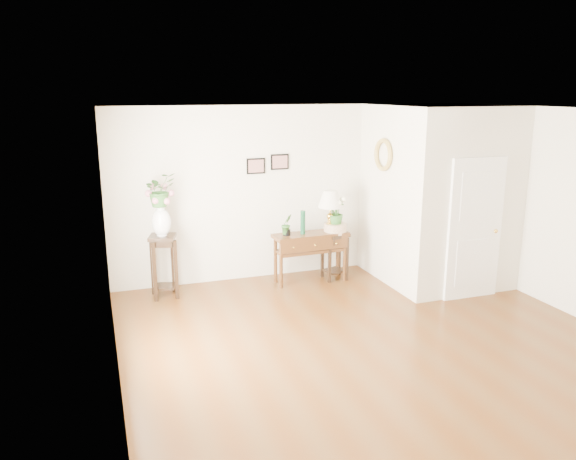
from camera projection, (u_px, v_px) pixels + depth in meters
name	position (u px, v px, depth m)	size (l,w,h in m)	color
floor	(367.00, 337.00, 7.06)	(6.00, 5.50, 0.02)	#543315
ceiling	(376.00, 110.00, 6.38)	(6.00, 5.50, 0.02)	white
wall_back	(294.00, 191.00, 9.24)	(6.00, 0.02, 2.80)	white
wall_front	(542.00, 313.00, 4.20)	(6.00, 0.02, 2.80)	white
wall_left	(110.00, 253.00, 5.76)	(0.02, 5.50, 2.80)	white
wall_right	(568.00, 212.00, 7.67)	(0.02, 5.50, 2.80)	white
partition	(437.00, 194.00, 9.01)	(1.80, 1.95, 2.80)	white
door	(475.00, 229.00, 8.18)	(0.90, 0.05, 2.10)	white
art_print_left	(256.00, 166.00, 8.90)	(0.30, 0.02, 0.25)	black
art_print_right	(280.00, 162.00, 9.02)	(0.30, 0.02, 0.25)	black
wall_ornament	(383.00, 155.00, 8.67)	(0.51, 0.51, 0.07)	tan
console_table	(310.00, 257.00, 9.03)	(1.21, 0.40, 0.81)	#3F210D
table_lamp	(330.00, 210.00, 8.96)	(0.39, 0.39, 0.68)	gold
green_vase	(303.00, 223.00, 8.85)	(0.08, 0.08, 0.38)	#124227
potted_plant	(287.00, 225.00, 8.77)	(0.18, 0.14, 0.32)	#2E6326
plant_stand_a	(164.00, 266.00, 8.35)	(0.37, 0.37, 0.95)	black
porcelain_vase	(161.00, 220.00, 8.18)	(0.28, 0.28, 0.49)	white
lily_arrangement	(160.00, 192.00, 8.07)	(0.44, 0.38, 0.49)	#2E6326
plant_stand_b	(335.00, 256.00, 9.17)	(0.36, 0.36, 0.77)	black
ceramic_bowl	(335.00, 228.00, 9.05)	(0.37, 0.37, 0.16)	beige
narcissus	(335.00, 212.00, 8.99)	(0.26, 0.26, 0.46)	#2E6326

